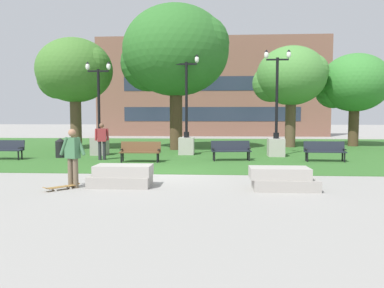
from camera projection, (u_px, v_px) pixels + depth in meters
The scene contains 20 objects.
ground_plane at pixel (163, 174), 13.30m from camera, with size 140.00×140.00×0.00m, color gray.
grass_lawn at pixel (185, 149), 23.25m from camera, with size 40.00×20.00×0.02m, color #336628.
concrete_block_center at pixel (122, 176), 11.03m from camera, with size 1.83×0.90×0.64m.
concrete_block_left at pixel (282, 179), 10.54m from camera, with size 1.90×0.90×0.64m.
person_skateboarder at pixel (73, 155), 10.81m from camera, with size 0.82×0.38×1.71m.
skateboard at pixel (62, 187), 10.56m from camera, with size 0.83×0.89×0.14m.
park_bench_near_left at pixel (4, 148), 17.62m from camera, with size 1.81×0.56×0.90m.
park_bench_near_right at pixel (231, 149), 17.20m from camera, with size 1.86×0.78×0.90m.
park_bench_far_left at pixel (325, 150), 16.84m from camera, with size 1.82×0.61×0.90m.
park_bench_far_right at pixel (140, 150), 16.65m from camera, with size 1.80×0.55×0.90m.
lamp_post_right at pixel (99, 136), 19.54m from camera, with size 1.32×0.80×4.85m.
lamp_post_center at pixel (186, 135), 19.79m from camera, with size 1.32×0.80×5.24m.
lamp_post_left at pixel (276, 135), 18.90m from camera, with size 1.32×0.80×5.34m.
tree_far_right at pixel (290, 77), 24.20m from camera, with size 4.70×4.47×6.53m.
tree_near_right at pixel (175, 52), 22.25m from camera, with size 6.61×6.30×8.58m.
tree_near_left at pixel (354, 84), 24.98m from camera, with size 4.75×4.53×6.17m.
tree_far_left at pixel (74, 72), 22.59m from camera, with size 4.76×4.53×6.71m.
trash_bin at pixel (60, 148), 18.41m from camera, with size 0.49×0.49×0.96m.
person_bystander_near_lawn at pixel (102, 139), 17.41m from camera, with size 0.64×0.33×1.71m.
building_facade_distant at pixel (212, 87), 37.20m from camera, with size 23.22×1.03×9.86m.
Camera 1 is at (1.85, -13.09, 2.11)m, focal length 35.00 mm.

